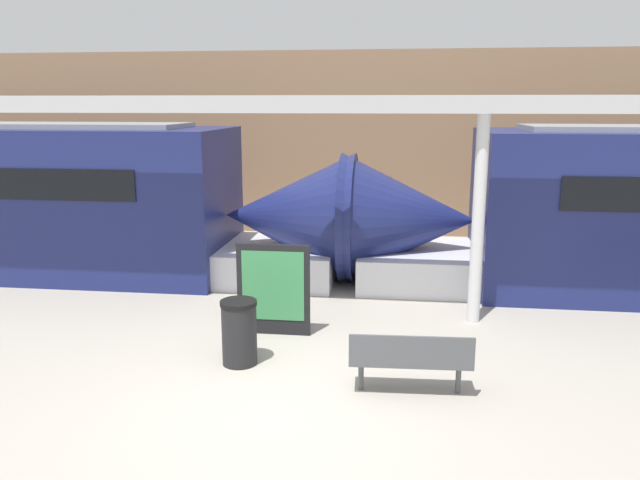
# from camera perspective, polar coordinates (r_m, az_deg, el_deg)

# --- Properties ---
(ground_plane) EXTENTS (60.00, 60.00, 0.00)m
(ground_plane) POSITION_cam_1_polar(r_m,az_deg,el_deg) (7.87, -4.27, -14.94)
(ground_plane) COLOR #A8A093
(station_wall) EXTENTS (56.00, 0.20, 5.00)m
(station_wall) POSITION_cam_1_polar(r_m,az_deg,el_deg) (17.39, 2.55, 8.75)
(station_wall) COLOR #937051
(station_wall) RESTS_ON ground_plane
(bench_near) EXTENTS (1.56, 0.51, 0.82)m
(bench_near) POSITION_cam_1_polar(r_m,az_deg,el_deg) (8.03, 8.27, -10.62)
(bench_near) COLOR #4C4F54
(bench_near) RESTS_ON ground_plane
(trash_bin) EXTENTS (0.52, 0.52, 0.93)m
(trash_bin) POSITION_cam_1_polar(r_m,az_deg,el_deg) (8.92, -7.39, -8.36)
(trash_bin) COLOR black
(trash_bin) RESTS_ON ground_plane
(poster_board) EXTENTS (1.16, 0.07, 1.47)m
(poster_board) POSITION_cam_1_polar(r_m,az_deg,el_deg) (9.88, -4.29, -4.52)
(poster_board) COLOR black
(poster_board) RESTS_ON ground_plane
(support_column_near) EXTENTS (0.21, 0.21, 3.45)m
(support_column_near) POSITION_cam_1_polar(r_m,az_deg,el_deg) (10.52, 14.27, 1.71)
(support_column_near) COLOR silver
(support_column_near) RESTS_ON ground_plane
(canopy_beam) EXTENTS (28.00, 0.60, 0.28)m
(canopy_beam) POSITION_cam_1_polar(r_m,az_deg,el_deg) (10.35, 14.83, 11.91)
(canopy_beam) COLOR #B7B7BC
(canopy_beam) RESTS_ON support_column_near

